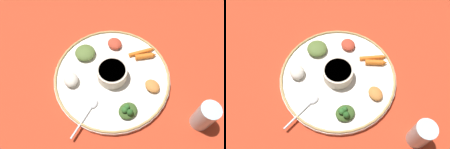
% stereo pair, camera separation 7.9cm
% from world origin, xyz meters
% --- Properties ---
extents(ground_plane, '(2.40, 2.40, 0.00)m').
position_xyz_m(ground_plane, '(0.00, 0.00, 0.00)').
color(ground_plane, '#B7381E').
extents(platter, '(0.40, 0.40, 0.02)m').
position_xyz_m(platter, '(0.00, 0.00, 0.01)').
color(platter, white).
rests_on(platter, ground_plane).
extents(platter_rim, '(0.39, 0.39, 0.01)m').
position_xyz_m(platter_rim, '(0.00, 0.00, 0.02)').
color(platter_rim, tan).
rests_on(platter_rim, platter).
extents(center_bowl, '(0.10, 0.10, 0.05)m').
position_xyz_m(center_bowl, '(0.00, 0.00, 0.04)').
color(center_bowl, beige).
rests_on(center_bowl, platter).
extents(spoon, '(0.07, 0.14, 0.01)m').
position_xyz_m(spoon, '(-0.05, -0.14, 0.02)').
color(spoon, silver).
rests_on(spoon, platter).
extents(greens_pile, '(0.08, 0.08, 0.04)m').
position_xyz_m(greens_pile, '(0.07, -0.12, 0.03)').
color(greens_pile, '#385623').
rests_on(greens_pile, platter).
extents(carrot_near_spoon, '(0.08, 0.04, 0.02)m').
position_xyz_m(carrot_near_spoon, '(0.10, 0.09, 0.03)').
color(carrot_near_spoon, orange).
rests_on(carrot_near_spoon, platter).
extents(carrot_outer, '(0.09, 0.05, 0.01)m').
position_xyz_m(carrot_outer, '(0.09, 0.11, 0.03)').
color(carrot_outer, orange).
rests_on(carrot_outer, platter).
extents(mound_berbere_red, '(0.07, 0.07, 0.02)m').
position_xyz_m(mound_berbere_red, '(-0.01, 0.13, 0.03)').
color(mound_berbere_red, '#B73D28').
rests_on(mound_berbere_red, platter).
extents(mound_collards, '(0.09, 0.09, 0.03)m').
position_xyz_m(mound_collards, '(-0.11, 0.07, 0.03)').
color(mound_collards, '#567033').
rests_on(mound_collards, platter).
extents(mound_rice_white, '(0.07, 0.07, 0.03)m').
position_xyz_m(mound_rice_white, '(-0.13, -0.04, 0.04)').
color(mound_rice_white, silver).
rests_on(mound_rice_white, platter).
extents(mound_squash, '(0.07, 0.07, 0.02)m').
position_xyz_m(mound_squash, '(0.14, -0.02, 0.03)').
color(mound_squash, '#C67A38').
rests_on(mound_squash, platter).
extents(drinking_glass, '(0.06, 0.06, 0.11)m').
position_xyz_m(drinking_glass, '(0.30, -0.11, 0.05)').
color(drinking_glass, silver).
rests_on(drinking_glass, ground_plane).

